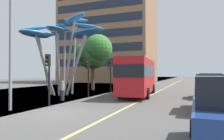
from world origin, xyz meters
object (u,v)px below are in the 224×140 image
car_parked_mid (211,94)px  pedestrian (63,91)px  leaf_sculpture (60,33)px  traffic_light_kerb_far (88,71)px  traffic_light_opposite (125,72)px  red_bus (138,75)px  car_parked_far (210,87)px  traffic_light_kerb_near (48,69)px  street_lamp (16,20)px  traffic_light_island_mid (110,70)px

car_parked_mid → pedestrian: (-10.79, 0.94, -0.21)m
leaf_sculpture → pedestrian: 7.18m
traffic_light_kerb_far → traffic_light_opposite: bearing=91.3°
car_parked_mid → red_bus: bearing=131.5°
traffic_light_opposite → car_parked_mid: (10.09, -15.03, -1.40)m
car_parked_far → traffic_light_kerb_near: bearing=-138.9°
leaf_sculpture → street_lamp: size_ratio=1.14×
traffic_light_island_mid → car_parked_far: bearing=-10.9°
traffic_light_kerb_near → traffic_light_kerb_far: size_ratio=1.03×
red_bus → leaf_sculpture: size_ratio=1.01×
red_bus → street_lamp: bearing=-113.1°
traffic_light_opposite → car_parked_mid: 18.16m
car_parked_mid → traffic_light_kerb_far: bearing=160.7°
leaf_sculpture → traffic_light_kerb_far: (3.82, -1.19, -3.82)m
traffic_light_opposite → car_parked_mid: traffic_light_opposite is taller
red_bus → street_lamp: street_lamp is taller
red_bus → pedestrian: (-4.74, -5.89, -1.26)m
traffic_light_kerb_far → traffic_light_island_mid: size_ratio=0.95×
red_bus → traffic_light_island_mid: 4.38m
red_bus → pedestrian: 7.66m
traffic_light_kerb_near → car_parked_mid: bearing=11.3°
car_parked_far → car_parked_mid: bearing=-93.0°
red_bus → street_lamp: 12.24m
traffic_light_opposite → pedestrian: 14.20m
car_parked_far → street_lamp: bearing=-135.1°
leaf_sculpture → car_parked_far: leaf_sculpture is taller
traffic_light_island_mid → traffic_light_opposite: size_ratio=1.06×
red_bus → traffic_light_opposite: size_ratio=2.95×
red_bus → car_parked_far: red_bus is taller
leaf_sculpture → traffic_light_opposite: (3.55, 10.39, -3.84)m
traffic_light_kerb_near → pedestrian: bearing=106.6°
pedestrian → car_parked_far: bearing=28.5°
traffic_light_kerb_near → traffic_light_opposite: 17.01m
leaf_sculpture → street_lamp: bearing=-71.1°
leaf_sculpture → street_lamp: 9.18m
car_parked_mid → pedestrian: 10.83m
leaf_sculpture → car_parked_mid: bearing=-18.8°
traffic_light_opposite → car_parked_mid: size_ratio=0.75×
traffic_light_island_mid → pedestrian: (-0.93, -8.02, -1.75)m
traffic_light_kerb_far → pedestrian: (-0.97, -2.50, -1.63)m
car_parked_mid → street_lamp: 12.21m
car_parked_mid → car_parked_far: car_parked_far is taller
red_bus → traffic_light_kerb_near: size_ratio=2.82×
car_parked_mid → street_lamp: (-10.69, -4.01, 4.35)m
red_bus → traffic_light_kerb_far: size_ratio=2.92×
traffic_light_island_mid → car_parked_mid: (9.85, -8.95, -1.55)m
leaf_sculpture → traffic_light_kerb_far: size_ratio=2.89×
car_parked_far → pedestrian: 12.69m
traffic_light_island_mid → red_bus: bearing=-29.2°
traffic_light_opposite → street_lamp: (-0.60, -19.04, 2.95)m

